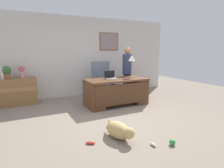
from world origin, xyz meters
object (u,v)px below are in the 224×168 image
(laptop, at_px, (110,77))
(dog_lying, at_px, (119,130))
(desk, at_px, (117,91))
(dog_toy_ball, at_px, (172,142))
(armchair, at_px, (103,82))
(desk_lamp, at_px, (132,60))
(vase_with_flowers, at_px, (22,71))
(person_standing, at_px, (127,72))
(dog_toy_bone, at_px, (90,143))
(vase_empty, at_px, (2,73))
(dog_toy_plush, at_px, (153,144))
(credenza, at_px, (11,92))
(potted_plant, at_px, (7,72))

(laptop, bearing_deg, dog_lying, -112.52)
(desk, bearing_deg, dog_toy_ball, -96.86)
(armchair, height_order, desk_lamp, desk_lamp)
(desk, bearing_deg, vase_with_flowers, 150.71)
(person_standing, relative_size, laptop, 5.20)
(desk_lamp, bearing_deg, dog_toy_bone, -136.44)
(vase_empty, bearing_deg, person_standing, -11.25)
(laptop, relative_size, vase_with_flowers, 0.92)
(person_standing, height_order, desk_lamp, person_standing)
(dog_toy_bone, distance_m, dog_toy_plush, 1.06)
(credenza, bearing_deg, vase_with_flowers, 0.23)
(desk_lamp, bearing_deg, vase_empty, 160.58)
(vase_with_flowers, distance_m, dog_toy_ball, 4.51)
(dog_lying, bearing_deg, credenza, 118.40)
(dog_toy_bone, bearing_deg, desk_lamp, 43.56)
(potted_plant, relative_size, dog_toy_plush, 2.52)
(credenza, height_order, laptop, laptop)
(armchair, xyz_separation_m, dog_toy_ball, (-0.29, -3.49, -0.47))
(desk_lamp, relative_size, dog_toy_bone, 3.89)
(desk, distance_m, armchair, 0.96)
(desk_lamp, xyz_separation_m, dog_toy_plush, (-1.19, -2.53, -1.27))
(desk_lamp, bearing_deg, laptop, 178.73)
(armchair, relative_size, dog_lying, 1.65)
(person_standing, bearing_deg, dog_lying, -124.13)
(vase_with_flowers, height_order, potted_plant, potted_plant)
(vase_empty, distance_m, dog_toy_plush, 4.49)
(desk_lamp, relative_size, potted_plant, 1.86)
(dog_lying, height_order, potted_plant, potted_plant)
(vase_with_flowers, bearing_deg, dog_lying, -66.40)
(dog_toy_plush, bearing_deg, dog_lying, 126.76)
(desk, height_order, potted_plant, potted_plant)
(credenza, xyz_separation_m, dog_toy_plush, (2.13, -3.76, -0.36))
(credenza, xyz_separation_m, dog_lying, (1.76, -3.26, -0.23))
(credenza, distance_m, desk_lamp, 3.66)
(vase_empty, bearing_deg, potted_plant, 0.00)
(desk, relative_size, desk_lamp, 2.64)
(vase_with_flowers, distance_m, dog_toy_plush, 4.27)
(dog_toy_bone, bearing_deg, dog_lying, -3.54)
(dog_toy_ball, relative_size, dog_toy_bone, 0.61)
(armchair, height_order, vase_with_flowers, armchair)
(credenza, xyz_separation_m, person_standing, (3.48, -0.72, 0.47))
(desk, bearing_deg, dog_toy_bone, -128.99)
(laptop, height_order, dog_toy_ball, laptop)
(person_standing, bearing_deg, vase_empty, 168.75)
(laptop, bearing_deg, dog_toy_plush, -100.68)
(credenza, distance_m, vase_empty, 0.57)
(desk_lamp, height_order, dog_toy_plush, desk_lamp)
(armchair, height_order, dog_toy_bone, armchair)
(dog_toy_ball, bearing_deg, person_standing, 71.67)
(dog_toy_plush, bearing_deg, desk_lamp, 64.78)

